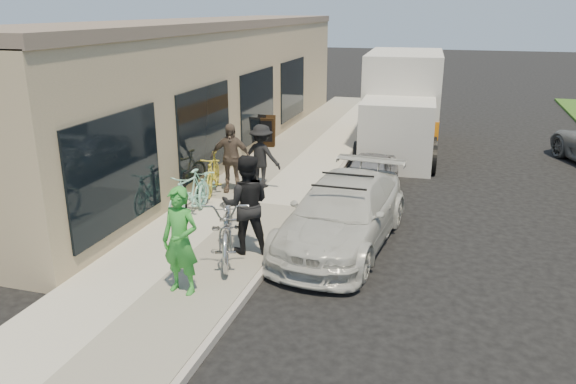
# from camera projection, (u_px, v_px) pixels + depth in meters

# --- Properties ---
(ground) EXTENTS (120.00, 120.00, 0.00)m
(ground) POSITION_uv_depth(u_px,v_px,m) (292.00, 271.00, 10.23)
(ground) COLOR black
(ground) RESTS_ON ground
(sidewalk) EXTENTS (3.00, 34.00, 0.15)m
(sidewalk) POSITION_uv_depth(u_px,v_px,m) (247.00, 204.00, 13.48)
(sidewalk) COLOR #B4B0A2
(sidewalk) RESTS_ON ground
(curb) EXTENTS (0.12, 34.00, 0.13)m
(curb) POSITION_uv_depth(u_px,v_px,m) (310.00, 211.00, 13.06)
(curb) COLOR #A49D96
(curb) RESTS_ON ground
(storefront) EXTENTS (3.60, 20.00, 4.22)m
(storefront) POSITION_uv_depth(u_px,v_px,m) (207.00, 87.00, 18.26)
(storefront) COLOR tan
(storefront) RESTS_ON ground
(bike_rack) EXTENTS (0.07, 0.66, 0.93)m
(bike_rack) POSITION_uv_depth(u_px,v_px,m) (191.00, 185.00, 12.84)
(bike_rack) COLOR black
(bike_rack) RESTS_ON sidewalk
(sandwich_board) EXTENTS (0.72, 0.73, 1.01)m
(sandwich_board) POSITION_uv_depth(u_px,v_px,m) (265.00, 131.00, 18.61)
(sandwich_board) COLOR #301E0D
(sandwich_board) RESTS_ON sidewalk
(sedan_white) EXTENTS (2.31, 4.77, 1.38)m
(sedan_white) POSITION_uv_depth(u_px,v_px,m) (343.00, 213.00, 11.19)
(sedan_white) COLOR silver
(sedan_white) RESTS_ON ground
(sedan_silver) EXTENTS (1.36, 3.12, 1.05)m
(sedan_silver) POSITION_uv_depth(u_px,v_px,m) (369.00, 176.00, 14.18)
(sedan_silver) COLOR gray
(sedan_silver) RESTS_ON ground
(moving_truck) EXTENTS (2.74, 6.55, 3.16)m
(moving_truck) POSITION_uv_depth(u_px,v_px,m) (402.00, 107.00, 18.87)
(moving_truck) COLOR beige
(moving_truck) RESTS_ON ground
(tandem_bike) EXTENTS (1.59, 2.47, 1.22)m
(tandem_bike) POSITION_uv_depth(u_px,v_px,m) (228.00, 224.00, 10.37)
(tandem_bike) COLOR #ADADAF
(tandem_bike) RESTS_ON sidewalk
(woman_rider) EXTENTS (0.70, 0.50, 1.78)m
(woman_rider) POSITION_uv_depth(u_px,v_px,m) (180.00, 241.00, 8.93)
(woman_rider) COLOR green
(woman_rider) RESTS_ON sidewalk
(man_standing) EXTENTS (1.09, 0.96, 1.89)m
(man_standing) POSITION_uv_depth(u_px,v_px,m) (246.00, 204.00, 10.44)
(man_standing) COLOR black
(man_standing) RESTS_ON sidewalk
(cruiser_bike_a) EXTENTS (0.66, 1.66, 0.97)m
(cruiser_bike_a) POSITION_uv_depth(u_px,v_px,m) (189.00, 193.00, 12.52)
(cruiser_bike_a) COLOR #9AE5D0
(cruiser_bike_a) RESTS_ON sidewalk
(cruiser_bike_b) EXTENTS (0.94, 1.71, 0.85)m
(cruiser_bike_b) POSITION_uv_depth(u_px,v_px,m) (206.00, 184.00, 13.39)
(cruiser_bike_b) COLOR #9AE5D0
(cruiser_bike_b) RESTS_ON sidewalk
(cruiser_bike_c) EXTENTS (0.83, 1.70, 0.98)m
(cruiser_bike_c) POSITION_uv_depth(u_px,v_px,m) (213.00, 173.00, 14.01)
(cruiser_bike_c) COLOR gold
(cruiser_bike_c) RESTS_ON sidewalk
(bystander_a) EXTENTS (1.16, 0.81, 1.63)m
(bystander_a) POSITION_uv_depth(u_px,v_px,m) (261.00, 156.00, 14.33)
(bystander_a) COLOR black
(bystander_a) RESTS_ON sidewalk
(bystander_b) EXTENTS (1.08, 0.61, 1.74)m
(bystander_b) POSITION_uv_depth(u_px,v_px,m) (231.00, 158.00, 13.96)
(bystander_b) COLOR brown
(bystander_b) RESTS_ON sidewalk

